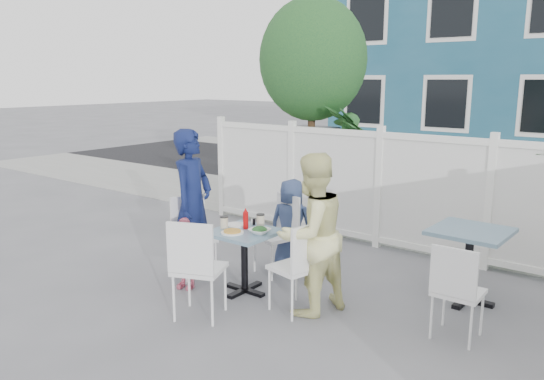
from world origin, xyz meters
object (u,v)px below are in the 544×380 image
Objects in this scene: utility_cabinet at (312,168)px; spare_table at (470,246)px; chair_left at (192,230)px; woman at (311,234)px; man at (193,203)px; chair_back at (281,228)px; main_table at (244,245)px; chair_near at (196,262)px; toddler at (185,253)px; boy at (291,225)px; chair_right at (300,261)px.

spare_table is (3.70, -2.70, -0.09)m from utility_cabinet.
woman is at bearing 111.53° from chair_left.
spare_table is 0.45× the size of man.
chair_left is 1.00× the size of chair_back.
main_table is 0.74× the size of chair_left.
chair_left is at bearing -74.62° from woman.
man is at bearing 113.70° from chair_near.
chair_back reaches higher than spare_table.
chair_near reaches higher than toddler.
chair_near is 0.89× the size of boy.
utility_cabinet is 4.58m from spare_table.
chair_right is (2.48, -4.01, -0.15)m from utility_cabinet.
man is at bearing -140.56° from chair_left.
woman is (-1.16, -1.21, 0.20)m from spare_table.
toddler is (-0.54, -1.04, -0.14)m from chair_back.
toddler is (-2.60, -1.54, -0.20)m from spare_table.
chair_near is (0.14, -1.54, 0.03)m from chair_back.
chair_near reaches higher than chair_back.
toddler is at bearing 79.91° from chair_back.
woman is at bearing -15.16° from chair_right.
woman is at bearing 119.23° from boy.
main_table is at bearing -148.53° from spare_table.
chair_left is (-2.84, -1.20, -0.06)m from spare_table.
chair_right reaches higher than main_table.
chair_left is 1.70m from woman.
main_table is 0.88m from woman.
man reaches higher than boy.
chair_near reaches higher than chair_right.
boy is at bearing 157.71° from chair_left.
chair_near is 0.58× the size of man.
boy is (0.83, 0.86, 0.01)m from chair_left.
chair_near is at bearing 148.84° from chair_right.
utility_cabinet reaches higher than chair_right.
chair_left and chair_back have the same top height.
utility_cabinet is 3.48m from boy.
woman is 1.43× the size of boy.
woman is at bearing 159.16° from chair_back.
chair_back is at bearing -112.61° from woman.
chair_back is (-0.84, 0.81, 0.00)m from chair_right.
chair_back is 1.17m from woman.
spare_table is 0.83× the size of chair_left.
boy is (1.69, -3.04, -0.13)m from utility_cabinet.
woman is at bearing -1.88° from toddler.
woman is at bearing -55.48° from utility_cabinet.
utility_cabinet is 4.72m from chair_right.
chair_left is at bearing -177.89° from man.
chair_back is (-0.06, 0.73, 0.01)m from main_table.
toddler is at bearing 120.67° from chair_near.
spare_table is 1.79m from chair_right.
utility_cabinet is at bearing -76.37° from boy.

